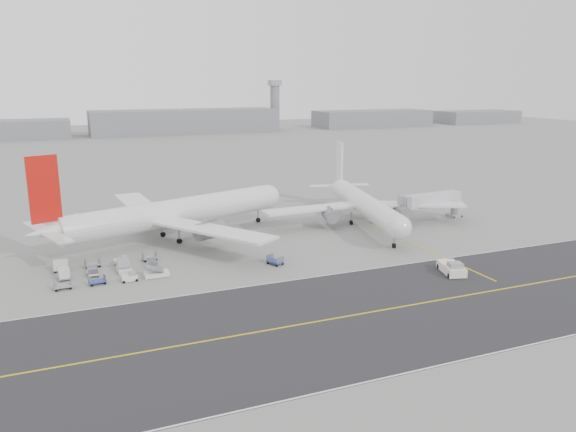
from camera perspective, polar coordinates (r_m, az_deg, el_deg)
name	(u,v)px	position (r m, az deg, el deg)	size (l,w,h in m)	color
ground	(285,276)	(91.64, -0.28, -6.13)	(700.00, 700.00, 0.00)	gray
taxiway	(368,313)	(78.71, 8.17, -9.69)	(220.00, 59.00, 0.03)	#2D2C2F
horizon_buildings	(169,134)	(347.02, -11.99, 8.19)	(520.00, 28.00, 28.00)	gray
control_tower	(275,104)	(369.78, -1.34, 11.32)	(7.00, 7.00, 31.25)	gray
airliner_a	(171,213)	(113.04, -11.79, 0.28)	(52.84, 51.87, 18.96)	white
airliner_b	(364,204)	(124.24, 7.71, 1.25)	(45.09, 46.03, 16.06)	white
pushback_tug	(452,268)	(96.39, 16.31, -5.11)	(4.45, 8.05, 2.27)	white
jet_bridge	(431,201)	(130.50, 14.36, 1.46)	(17.12, 4.86, 6.40)	gray
gse_cluster	(110,274)	(97.24, -17.65, -5.62)	(21.86, 16.55, 1.96)	#999A9F
stray_dolly	(275,264)	(97.29, -1.31, -4.95)	(1.70, 2.76, 1.70)	silver
ground_crew_a	(450,269)	(96.21, 16.15, -5.23)	(0.57, 0.37, 1.56)	black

